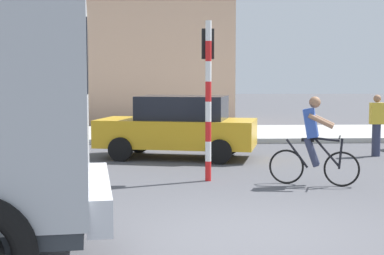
% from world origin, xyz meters
% --- Properties ---
extents(ground_plane, '(120.00, 120.00, 0.00)m').
position_xyz_m(ground_plane, '(0.00, 0.00, 0.00)').
color(ground_plane, '#4C4C51').
extents(sidewalk_far, '(80.00, 5.00, 0.16)m').
position_xyz_m(sidewalk_far, '(0.00, 12.66, 0.08)').
color(sidewalk_far, '#ADADA8').
rests_on(sidewalk_far, ground).
extents(cyclist, '(1.65, 0.69, 1.72)m').
position_xyz_m(cyclist, '(1.66, 3.25, 0.86)').
color(cyclist, black).
rests_on(cyclist, ground).
extents(traffic_light_pole, '(0.24, 0.43, 3.20)m').
position_xyz_m(traffic_light_pole, '(-0.33, 3.90, 2.07)').
color(traffic_light_pole, red).
rests_on(traffic_light_pole, ground).
extents(car_red_near, '(4.29, 2.59, 1.60)m').
position_xyz_m(car_red_near, '(-0.85, 7.15, 0.82)').
color(car_red_near, gold).
rests_on(car_red_near, ground).
extents(pedestrian_near_kerb, '(0.34, 0.22, 1.62)m').
position_xyz_m(pedestrian_near_kerb, '(4.37, 7.24, 0.85)').
color(pedestrian_near_kerb, '#2D334C').
rests_on(pedestrian_near_kerb, ground).
extents(building_mid_block, '(8.79, 5.26, 5.61)m').
position_xyz_m(building_mid_block, '(-2.53, 19.15, 2.81)').
color(building_mid_block, tan).
rests_on(building_mid_block, ground).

